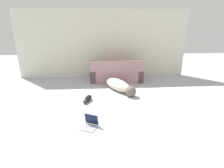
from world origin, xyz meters
TOP-DOWN VIEW (x-y plane):
  - ground_plane at (0.00, 0.00)m, footprint 20.00×20.00m
  - wall_back at (0.00, 4.37)m, footprint 6.49×0.06m
  - couch at (0.48, 3.79)m, footprint 1.92×0.97m
  - dog at (0.47, 2.73)m, footprint 1.04×1.65m
  - cat at (-0.47, 1.93)m, footprint 0.26×0.51m
  - laptop_open at (-0.33, 0.67)m, footprint 0.40×0.40m

SIDE VIEW (x-z plane):
  - ground_plane at x=0.00m, z-range 0.00..0.00m
  - cat at x=-0.47m, z-range 0.00..0.15m
  - laptop_open at x=-0.33m, z-range -0.05..0.21m
  - dog at x=0.47m, z-range 0.00..0.33m
  - couch at x=0.48m, z-range -0.14..0.69m
  - wall_back at x=0.00m, z-range 0.00..2.55m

